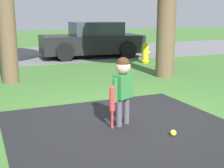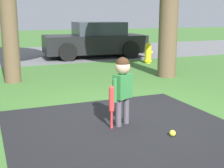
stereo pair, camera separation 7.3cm
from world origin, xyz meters
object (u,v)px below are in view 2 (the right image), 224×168
Objects in this scene: child at (123,82)px; baseball_bat at (112,101)px; parked_car at (95,40)px; sports_ball at (173,133)px; fire_hydrant at (148,53)px.

baseball_bat is at bearing 175.84° from child.
baseball_bat is 7.96m from parked_car.
parked_car reaches higher than sports_ball.
fire_hydrant is at bearing 64.00° from sports_ball.
child is 0.26× the size of parked_car.
baseball_bat is 0.16× the size of parked_car.
fire_hydrant is (3.33, 5.25, -0.32)m from child.
fire_hydrant is at bearing 120.82° from parked_car.
parked_car is at bearing 77.71° from sports_ball.
child is 6.22m from fire_hydrant.
baseball_bat reaches higher than sports_ball.
sports_ball is 8.36m from parked_car.
sports_ball is at bearing -41.70° from baseball_bat.
fire_hydrant is (3.53, 5.33, -0.07)m from baseball_bat.
baseball_bat is 0.91× the size of fire_hydrant.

